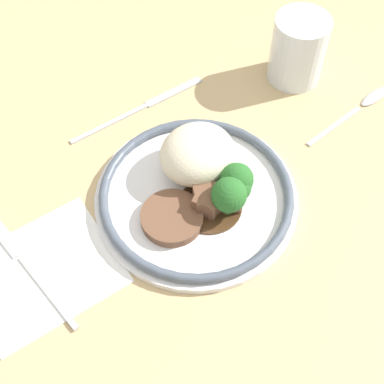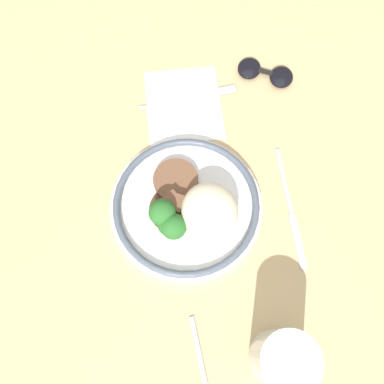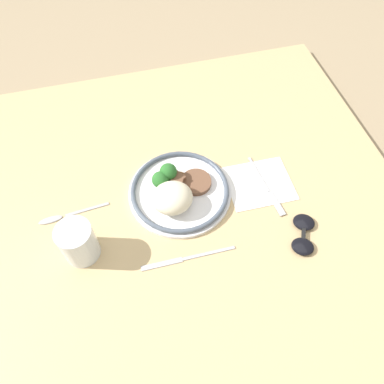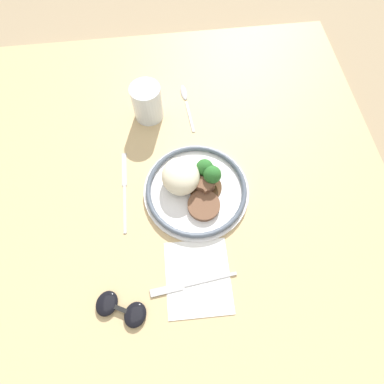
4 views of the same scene
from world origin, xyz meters
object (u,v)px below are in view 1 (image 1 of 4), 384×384
plate (199,186)px  juice_glass (297,52)px  knife (143,107)px  fork (22,258)px  spoon (365,104)px

plate → juice_glass: size_ratio=2.55×
plate → knife: bearing=82.3°
juice_glass → fork: 0.47m
plate → spoon: plate is taller
plate → juice_glass: 0.26m
juice_glass → spoon: (0.05, -0.11, -0.04)m
plate → knife: 0.17m
knife → juice_glass: bearing=-18.1°
plate → juice_glass: juice_glass is taller
spoon → knife: bearing=141.1°
juice_glass → fork: (-0.47, -0.05, -0.04)m
juice_glass → knife: bearing=161.1°
fork → plate: bearing=-107.8°
knife → plate: bearing=-97.0°
fork → spoon: 0.52m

